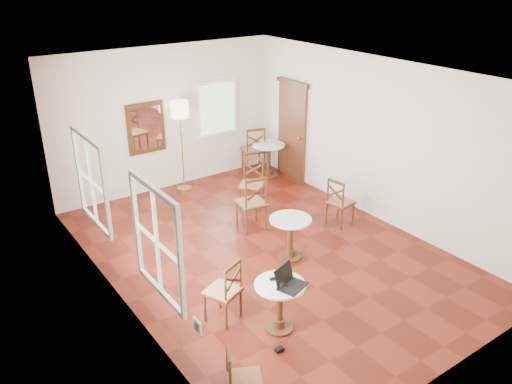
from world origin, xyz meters
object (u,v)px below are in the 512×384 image
cafe_table_near (280,301)px  chair_near_b (242,381)px  chair_near_a (224,291)px  mouse (272,279)px  chair_mid_a (252,203)px  laptop (289,281)px  water_glass (282,287)px  power_adapter (279,349)px  navy_mug (281,274)px  floor_lamp (180,116)px  cafe_table_back (269,157)px  chair_mid_b (340,202)px  cafe_table_mid (290,234)px  chair_back_a (254,149)px  chair_back_b (252,184)px

cafe_table_near → chair_near_b: bearing=-143.5°
chair_near_a → chair_near_b: 1.62m
cafe_table_near → mouse: mouse is taller
chair_mid_a → laptop: 2.93m
cafe_table_near → chair_mid_a: bearing=62.4°
water_glass → power_adapter: 0.80m
navy_mug → water_glass: bearing=-125.4°
cafe_table_near → floor_lamp: floor_lamp is taller
chair_near_a → power_adapter: chair_near_a is taller
chair_mid_a → water_glass: size_ratio=9.85×
chair_near_a → chair_mid_a: 2.66m
cafe_table_back → power_adapter: size_ratio=6.77×
chair_mid_b → cafe_table_mid: bearing=96.6°
cafe_table_mid → chair_back_a: size_ratio=0.67×
floor_lamp → navy_mug: size_ratio=16.84×
chair_mid_b → mouse: (-2.77, -1.61, 0.27)m
chair_back_a → power_adapter: size_ratio=9.54×
chair_mid_b → chair_back_a: (0.25, 3.10, 0.08)m
mouse → navy_mug: (0.13, -0.01, 0.03)m
chair_mid_b → power_adapter: (-3.01, -2.10, -0.44)m
cafe_table_near → navy_mug: navy_mug is taller
water_glass → mouse: bearing=81.0°
chair_near_b → floor_lamp: floor_lamp is taller
floor_lamp → mouse: 4.96m
water_glass → chair_near_a: bearing=120.2°
chair_back_a → water_glass: chair_back_a is taller
chair_near_a → power_adapter: (0.22, -0.94, -0.44)m
cafe_table_back → chair_mid_b: (-0.34, -2.65, -0.02)m
chair_back_a → chair_back_b: 1.91m
chair_near_a → navy_mug: (0.59, -0.47, 0.29)m
cafe_table_back → chair_back_a: chair_back_a is taller
cafe_table_mid → navy_mug: bearing=-133.1°
chair_near_b → chair_back_b: 5.16m
chair_near_a → chair_mid_a: size_ratio=0.88×
cafe_table_mid → chair_back_a: (1.74, 3.50, 0.09)m
chair_mid_b → mouse: bearing=111.6°
chair_back_a → chair_mid_a: bearing=72.5°
chair_near_a → water_glass: 0.88m
chair_mid_a → chair_back_b: size_ratio=1.06×
floor_lamp → power_adapter: (-1.44, -5.21, -1.61)m
chair_mid_a → laptop: chair_mid_a is taller
cafe_table_mid → water_glass: water_glass is taller
cafe_table_mid → power_adapter: 2.31m
cafe_table_near → water_glass: bearing=-117.7°
laptop → water_glass: bearing=175.7°
chair_near_a → chair_mid_b: chair_near_a is taller
cafe_table_near → chair_mid_b: bearing=32.5°
cafe_table_near → navy_mug: size_ratio=6.20×
floor_lamp → cafe_table_mid: bearing=-88.7°
floor_lamp → chair_mid_b: bearing=-63.3°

